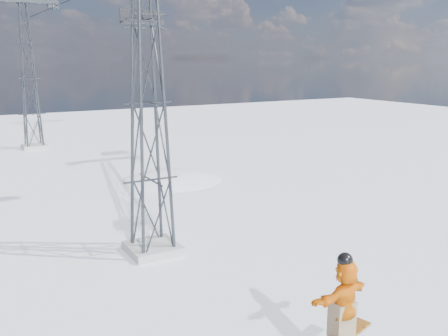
{
  "coord_description": "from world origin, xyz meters",
  "views": [
    {
      "loc": [
        -5.54,
        -8.32,
        7.0
      ],
      "look_at": [
        1.7,
        4.31,
        3.79
      ],
      "focal_mm": 40.0,
      "sensor_mm": 36.0,
      "label": 1
    }
  ],
  "objects": [
    {
      "name": "lift_tower_near",
      "position": [
        0.8,
        8.0,
        5.47
      ],
      "size": [
        5.2,
        1.8,
        11.43
      ],
      "color": "#999999",
      "rests_on": "ground"
    },
    {
      "name": "lift_tower_far",
      "position": [
        0.8,
        33.0,
        5.47
      ],
      "size": [
        5.2,
        1.8,
        11.43
      ],
      "color": "#999999",
      "rests_on": "ground"
    },
    {
      "name": "lift_chair_mid",
      "position": [
        3.0,
        14.04,
        8.81
      ],
      "size": [
        2.06,
        0.59,
        2.55
      ],
      "color": "black",
      "rests_on": "ground"
    }
  ]
}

